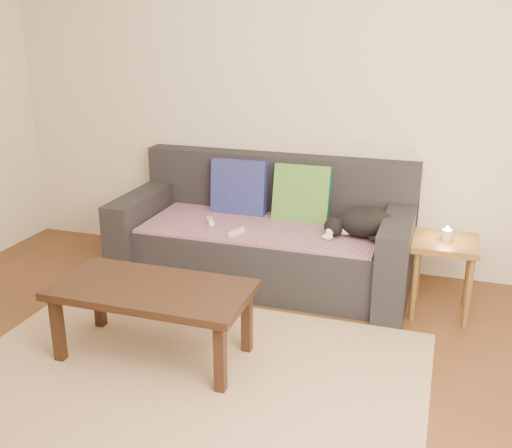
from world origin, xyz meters
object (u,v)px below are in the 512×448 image
Objects in this scene: wii_remote_b at (236,232)px; coffee_table at (152,295)px; sofa at (265,239)px; wii_remote_a at (210,221)px; cat at (362,223)px; side_table at (445,253)px.

wii_remote_b is 0.95m from coffee_table.
sofa reaches higher than wii_remote_a.
cat reaches higher than side_table.
coffee_table is at bearing -175.09° from wii_remote_b.
wii_remote_b is (-0.11, -0.31, 0.15)m from sofa.
wii_remote_a is 1.11m from coffee_table.
side_table is at bearing -8.25° from sofa.
side_table is (1.26, -0.18, 0.11)m from sofa.
sofa is 1.27m from side_table.
wii_remote_a reaches higher than coffee_table.
wii_remote_a is at bearing -162.56° from cat.
sofa reaches higher than wii_remote_b.
cat is 1.09m from wii_remote_a.
wii_remote_b is at bearing -152.22° from wii_remote_a.
coffee_table is at bearing -102.16° from sofa.
sofa is 14.00× the size of wii_remote_b.
wii_remote_a is at bearing 178.95° from side_table.
coffee_table is at bearing 154.94° from wii_remote_a.
coffee_table is at bearing -116.00° from cat.
cat reaches higher than wii_remote_b.
sofa is 0.42m from wii_remote_a.
side_table is 0.46× the size of coffee_table.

